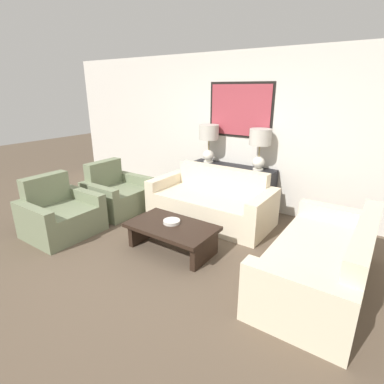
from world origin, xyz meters
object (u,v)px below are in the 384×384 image
(console_table, at_px, (231,187))
(decorative_bowl, at_px, (172,222))
(table_lamp_left, at_px, (209,138))
(armchair_near_camera, at_px, (60,215))
(table_lamp_right, at_px, (260,143))
(couch_by_side, at_px, (323,263))
(armchair_near_back_wall, at_px, (117,195))
(coffee_table, at_px, (172,231))
(couch_by_back_wall, at_px, (211,203))

(console_table, distance_m, decorative_bowl, 1.78)
(table_lamp_left, bearing_deg, armchair_near_camera, -114.81)
(table_lamp_right, relative_size, couch_by_side, 0.34)
(decorative_bowl, bearing_deg, couch_by_side, 8.17)
(couch_by_side, relative_size, armchair_near_camera, 2.05)
(decorative_bowl, xyz_separation_m, armchair_near_back_wall, (-1.63, 0.50, -0.10))
(coffee_table, height_order, armchair_near_back_wall, armchair_near_back_wall)
(table_lamp_right, bearing_deg, couch_by_side, -46.89)
(coffee_table, xyz_separation_m, armchair_near_camera, (-1.67, -0.54, 0.01))
(table_lamp_left, relative_size, armchair_near_camera, 0.70)
(table_lamp_left, height_order, couch_by_back_wall, table_lamp_left)
(armchair_near_back_wall, height_order, armchair_near_camera, same)
(table_lamp_right, xyz_separation_m, armchair_near_back_wall, (-2.06, -1.28, -0.94))
(couch_by_back_wall, xyz_separation_m, coffee_table, (0.09, -1.15, -0.01))
(coffee_table, bearing_deg, table_lamp_right, 77.71)
(table_lamp_left, xyz_separation_m, couch_by_side, (2.38, -1.51, -0.94))
(console_table, distance_m, couch_by_side, 2.43)
(couch_by_side, bearing_deg, couch_by_back_wall, 156.26)
(console_table, height_order, table_lamp_right, table_lamp_right)
(console_table, xyz_separation_m, table_lamp_left, (-0.49, -0.00, 0.84))
(console_table, height_order, couch_by_back_wall, couch_by_back_wall)
(table_lamp_right, bearing_deg, console_table, 180.00)
(coffee_table, bearing_deg, armchair_near_camera, -161.96)
(table_lamp_right, relative_size, coffee_table, 0.59)
(coffee_table, height_order, decorative_bowl, decorative_bowl)
(armchair_near_back_wall, bearing_deg, coffee_table, -18.04)
(coffee_table, bearing_deg, couch_by_side, 9.81)
(decorative_bowl, relative_size, armchair_near_camera, 0.23)
(couch_by_back_wall, xyz_separation_m, couch_by_side, (1.90, -0.83, 0.00))
(couch_by_side, xyz_separation_m, coffee_table, (-1.81, -0.31, -0.01))
(table_lamp_left, distance_m, coffee_table, 2.13)
(couch_by_side, bearing_deg, console_table, 141.51)
(table_lamp_right, xyz_separation_m, decorative_bowl, (-0.44, -1.77, -0.84))
(couch_by_back_wall, bearing_deg, armchair_near_camera, -133.04)
(coffee_table, relative_size, armchair_near_camera, 1.19)
(table_lamp_left, xyz_separation_m, armchair_near_camera, (-1.09, -2.37, -0.94))
(decorative_bowl, bearing_deg, table_lamp_right, 76.14)
(couch_by_side, height_order, coffee_table, couch_by_side)
(couch_by_back_wall, xyz_separation_m, armchair_near_back_wall, (-1.58, -0.60, 0.00))
(decorative_bowl, bearing_deg, console_table, 91.53)
(armchair_near_camera, bearing_deg, console_table, 56.28)
(table_lamp_right, distance_m, coffee_table, 2.09)
(couch_by_back_wall, height_order, decorative_bowl, couch_by_back_wall)
(table_lamp_right, relative_size, couch_by_back_wall, 0.34)
(console_table, relative_size, couch_by_back_wall, 0.78)
(couch_by_back_wall, distance_m, armchair_near_back_wall, 1.69)
(table_lamp_left, distance_m, table_lamp_right, 0.97)
(table_lamp_right, distance_m, armchair_near_back_wall, 2.60)
(console_table, height_order, armchair_near_back_wall, armchair_near_back_wall)
(table_lamp_right, xyz_separation_m, coffee_table, (-0.40, -1.82, -0.95))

